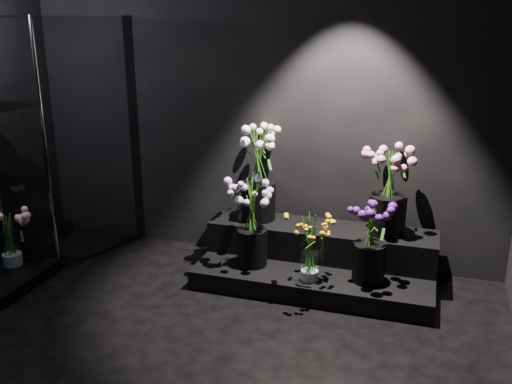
% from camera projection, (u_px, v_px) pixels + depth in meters
% --- Properties ---
extents(wall_back, '(4.00, 0.00, 4.00)m').
position_uv_depth(wall_back, '(260.00, 92.00, 4.58)').
color(wall_back, black).
rests_on(wall_back, floor).
extents(display_riser, '(1.79, 0.79, 0.40)m').
position_uv_depth(display_riser, '(318.00, 259.00, 4.47)').
color(display_riser, black).
rests_on(display_riser, floor).
extents(bouquet_orange_bells, '(0.31, 0.31, 0.50)m').
position_uv_depth(bouquet_orange_bells, '(310.00, 247.00, 4.08)').
color(bouquet_orange_bells, white).
rests_on(bouquet_orange_bells, display_riser).
extents(bouquet_lilac, '(0.45, 0.45, 0.68)m').
position_uv_depth(bouquet_lilac, '(252.00, 217.00, 4.29)').
color(bouquet_lilac, black).
rests_on(bouquet_lilac, display_riser).
extents(bouquet_purple, '(0.39, 0.39, 0.59)m').
position_uv_depth(bouquet_purple, '(370.00, 238.00, 4.05)').
color(bouquet_purple, black).
rests_on(bouquet_purple, display_riser).
extents(bouquet_cream_roses, '(0.43, 0.43, 0.78)m').
position_uv_depth(bouquet_cream_roses, '(258.00, 168.00, 4.54)').
color(bouquet_cream_roses, black).
rests_on(bouquet_cream_roses, display_riser).
extents(bouquet_pink_roses, '(0.50, 0.50, 0.65)m').
position_uv_depth(bouquet_pink_roses, '(389.00, 187.00, 4.25)').
color(bouquet_pink_roses, black).
rests_on(bouquet_pink_roses, display_riser).
extents(bouquet_case_base_pink, '(0.40, 0.40, 0.46)m').
position_uv_depth(bouquet_case_base_pink, '(9.00, 236.00, 4.46)').
color(bouquet_case_base_pink, white).
rests_on(bouquet_case_base_pink, display_case).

